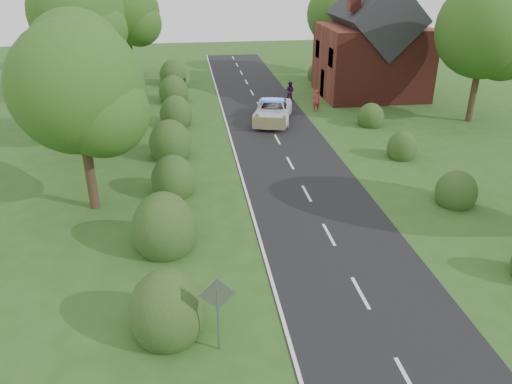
{
  "coord_description": "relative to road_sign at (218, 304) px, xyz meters",
  "views": [
    {
      "loc": [
        -5.52,
        -9.35,
        10.51
      ],
      "look_at": [
        -2.8,
        9.84,
        1.3
      ],
      "focal_mm": 35.0,
      "sensor_mm": 36.0,
      "label": 1
    }
  ],
  "objects": [
    {
      "name": "ground",
      "position": [
        5.0,
        -2.0,
        -1.65
      ],
      "size": [
        120.0,
        120.0,
        0.0
      ],
      "primitive_type": "plane",
      "color": "#2B531D"
    },
    {
      "name": "road",
      "position": [
        5.0,
        13.0,
        -1.64
      ],
      "size": [
        6.0,
        70.0,
        0.02
      ],
      "primitive_type": "cube",
      "color": "black",
      "rests_on": "ground"
    },
    {
      "name": "road_markings",
      "position": [
        3.4,
        10.93,
        -1.63
      ],
      "size": [
        4.96,
        70.0,
        0.01
      ],
      "color": "white",
      "rests_on": "road"
    },
    {
      "name": "hedgerow_left",
      "position": [
        -1.51,
        9.69,
        -0.91
      ],
      "size": [
        2.75,
        50.41,
        3.0
      ],
      "color": "#253A16",
      "rests_on": "ground"
    },
    {
      "name": "hedgerow_right",
      "position": [
        11.6,
        9.21,
        -1.1
      ],
      "size": [
        2.1,
        45.78,
        2.1
      ],
      "color": "#253A16",
      "rests_on": "ground"
    },
    {
      "name": "tree_left_a",
      "position": [
        -4.75,
        9.86,
        3.69
      ],
      "size": [
        5.74,
        5.6,
        8.38
      ],
      "color": "#332316",
      "rests_on": "ground"
    },
    {
      "name": "tree_left_b",
      "position": [
        -6.25,
        17.86,
        3.39
      ],
      "size": [
        5.74,
        5.6,
        8.07
      ],
      "color": "#332316",
      "rests_on": "ground"
    },
    {
      "name": "tree_left_c",
      "position": [
        -7.7,
        27.83,
        4.88
      ],
      "size": [
        6.97,
        6.8,
        10.22
      ],
      "color": "#332316",
      "rests_on": "ground"
    },
    {
      "name": "tree_left_d",
      "position": [
        -5.23,
        37.85,
        3.98
      ],
      "size": [
        6.15,
        6.0,
        8.89
      ],
      "color": "#332316",
      "rests_on": "ground"
    },
    {
      "name": "tree_right_b",
      "position": [
        19.29,
        19.84,
        4.28
      ],
      "size": [
        6.56,
        6.4,
        9.4
      ],
      "color": "#332316",
      "rests_on": "ground"
    },
    {
      "name": "tree_right_c",
      "position": [
        14.27,
        35.85,
        3.69
      ],
      "size": [
        6.15,
        6.0,
        8.58
      ],
      "color": "#332316",
      "rests_on": "ground"
    },
    {
      "name": "road_sign",
      "position": [
        0.0,
        0.0,
        0.0
      ],
      "size": [
        1.06,
        0.08,
        2.53
      ],
      "color": "gray",
      "rests_on": "ground"
    },
    {
      "name": "house",
      "position": [
        14.49,
        28.0,
        2.13
      ],
      "size": [
        8.0,
        7.4,
        9.17
      ],
      "color": "maroon",
      "rests_on": "ground"
    },
    {
      "name": "police_van",
      "position": [
        5.36,
        21.87,
        -0.92
      ],
      "size": [
        3.75,
        5.77,
        1.62
      ],
      "rotation": [
        0.0,
        0.0,
        -0.27
      ],
      "color": "white",
      "rests_on": "ground"
    },
    {
      "name": "pedestrian_red",
      "position": [
        8.97,
        23.87,
        -0.85
      ],
      "size": [
        0.59,
        0.4,
        1.62
      ],
      "primitive_type": "imported",
      "rotation": [
        0.0,
        0.0,
        3.16
      ],
      "color": "#BC2739",
      "rests_on": "ground"
    },
    {
      "name": "pedestrian_purple",
      "position": [
        7.61,
        27.01,
        -0.87
      ],
      "size": [
        0.96,
        0.91,
        1.56
      ],
      "primitive_type": "imported",
      "rotation": [
        0.0,
        0.0,
        2.56
      ],
      "color": "#451254",
      "rests_on": "ground"
    }
  ]
}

